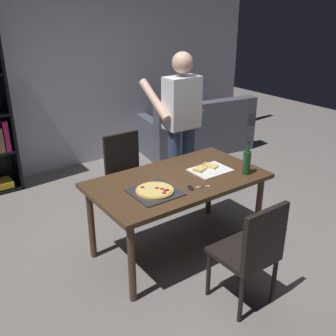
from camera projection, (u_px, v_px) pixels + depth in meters
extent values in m
plane|color=gray|center=(177.00, 248.00, 3.79)|extent=(12.00, 12.00, 0.00)
cube|color=#BCB7C6|center=(61.00, 68.00, 5.18)|extent=(6.40, 0.10, 2.80)
cube|color=#4C331E|center=(178.00, 180.00, 3.51)|extent=(1.58, 0.88, 0.04)
cylinder|color=#4C331E|center=(132.00, 263.00, 3.00)|extent=(0.06, 0.06, 0.71)
cylinder|color=#4C331E|center=(258.00, 210.00, 3.76)|extent=(0.06, 0.06, 0.71)
cylinder|color=#4C331E|center=(91.00, 223.00, 3.54)|extent=(0.06, 0.06, 0.71)
cylinder|color=#4C331E|center=(209.00, 184.00, 4.30)|extent=(0.06, 0.06, 0.71)
cube|color=black|center=(243.00, 253.00, 3.00)|extent=(0.42, 0.42, 0.04)
cube|color=black|center=(265.00, 237.00, 2.76)|extent=(0.42, 0.04, 0.45)
cylinder|color=black|center=(241.00, 258.00, 3.32)|extent=(0.04, 0.04, 0.41)
cylinder|color=black|center=(209.00, 274.00, 3.12)|extent=(0.04, 0.04, 0.41)
cylinder|color=black|center=(274.00, 280.00, 3.05)|extent=(0.04, 0.04, 0.41)
cylinder|color=black|center=(241.00, 299.00, 2.85)|extent=(0.04, 0.04, 0.41)
cube|color=black|center=(131.00, 179.00, 4.25)|extent=(0.42, 0.42, 0.04)
cube|color=black|center=(122.00, 153.00, 4.30)|extent=(0.42, 0.04, 0.45)
cylinder|color=black|center=(126.00, 208.00, 4.11)|extent=(0.04, 0.04, 0.41)
cylinder|color=black|center=(154.00, 199.00, 4.30)|extent=(0.04, 0.04, 0.41)
cylinder|color=black|center=(110.00, 196.00, 4.38)|extent=(0.04, 0.04, 0.41)
cylinder|color=black|center=(137.00, 187.00, 4.57)|extent=(0.04, 0.04, 0.41)
cube|color=#4C515B|center=(195.00, 138.00, 6.26)|extent=(1.80, 1.08, 0.40)
cube|color=#4C515B|center=(207.00, 117.00, 5.83)|extent=(1.71, 0.44, 0.45)
cube|color=#4C515B|center=(235.00, 113.00, 6.47)|extent=(0.28, 0.86, 0.20)
cube|color=#4C515B|center=(152.00, 126.00, 5.82)|extent=(0.28, 0.86, 0.20)
cube|color=black|center=(8.00, 112.00, 4.73)|extent=(0.03, 0.35, 1.95)
cube|color=yellow|center=(0.00, 184.00, 4.94)|extent=(0.29, 0.25, 0.08)
cube|color=#B21E66|center=(5.00, 135.00, 4.77)|extent=(0.06, 0.22, 0.38)
cylinder|color=#38476B|center=(188.00, 166.00, 4.48)|extent=(0.14, 0.14, 0.95)
cylinder|color=#38476B|center=(174.00, 170.00, 4.37)|extent=(0.14, 0.14, 0.95)
cube|color=white|center=(182.00, 103.00, 4.13)|extent=(0.38, 0.22, 0.55)
sphere|color=#E0B293|center=(182.00, 63.00, 3.97)|extent=(0.22, 0.22, 0.22)
cylinder|color=#E0B293|center=(188.00, 94.00, 4.38)|extent=(0.09, 0.50, 0.39)
cylinder|color=#E0B293|center=(154.00, 100.00, 4.13)|extent=(0.09, 0.50, 0.39)
cube|color=#2D2D33|center=(155.00, 192.00, 3.23)|extent=(0.38, 0.38, 0.01)
cylinder|color=tan|center=(155.00, 191.00, 3.23)|extent=(0.32, 0.32, 0.02)
cylinder|color=#EACC6B|center=(155.00, 189.00, 3.22)|extent=(0.29, 0.29, 0.01)
cylinder|color=#B22819|center=(164.00, 193.00, 3.15)|extent=(0.04, 0.04, 0.00)
cylinder|color=#B22819|center=(165.00, 191.00, 3.19)|extent=(0.04, 0.04, 0.00)
cylinder|color=#B22819|center=(142.00, 187.00, 3.25)|extent=(0.04, 0.04, 0.00)
cylinder|color=#B22819|center=(162.00, 189.00, 3.22)|extent=(0.04, 0.04, 0.00)
cylinder|color=#B22819|center=(157.00, 188.00, 3.24)|extent=(0.04, 0.04, 0.00)
cylinder|color=#B22819|center=(167.00, 190.00, 3.20)|extent=(0.04, 0.04, 0.00)
cube|color=white|center=(210.00, 170.00, 3.66)|extent=(0.36, 0.28, 0.01)
cube|color=#EACC6B|center=(210.00, 166.00, 3.71)|extent=(0.14, 0.16, 0.02)
cube|color=tan|center=(204.00, 165.00, 3.74)|extent=(0.09, 0.06, 0.02)
cube|color=#EACC6B|center=(200.00, 169.00, 3.65)|extent=(0.16, 0.14, 0.02)
cube|color=tan|center=(197.00, 171.00, 3.60)|extent=(0.06, 0.09, 0.02)
cylinder|color=#194723|center=(247.00, 163.00, 3.55)|extent=(0.07, 0.07, 0.22)
cylinder|color=#194723|center=(248.00, 147.00, 3.49)|extent=(0.03, 0.03, 0.08)
cylinder|color=black|center=(248.00, 142.00, 3.47)|extent=(0.03, 0.03, 0.02)
cube|color=silver|center=(203.00, 187.00, 3.33)|extent=(0.12, 0.05, 0.01)
cube|color=silver|center=(203.00, 187.00, 3.33)|extent=(0.11, 0.07, 0.01)
torus|color=black|center=(190.00, 187.00, 3.33)|extent=(0.06, 0.06, 0.01)
torus|color=black|center=(191.00, 189.00, 3.29)|extent=(0.06, 0.06, 0.01)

